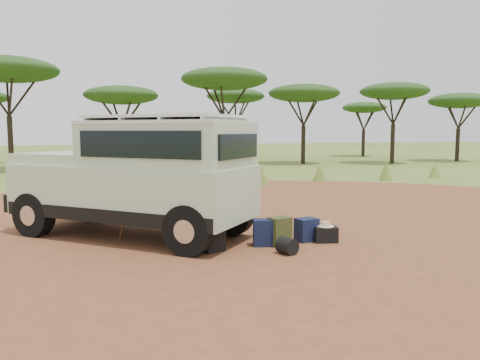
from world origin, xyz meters
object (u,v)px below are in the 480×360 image
object	(u,v)px
safari_vehicle	(139,179)
walking_staff	(127,210)
backpack_black	(213,237)
backpack_olive	(280,232)
duffel_navy	(307,230)
hard_case	(326,234)
backpack_navy	(264,233)

from	to	relation	value
safari_vehicle	walking_staff	xyz separation A→B (m)	(-0.28, -0.42, -0.57)
safari_vehicle	backpack_black	distance (m)	2.24
safari_vehicle	backpack_black	xyz separation A→B (m)	(1.18, -1.66, -0.95)
backpack_olive	duffel_navy	world-z (taller)	backpack_olive
safari_vehicle	walking_staff	size ratio (longest dim) A/B	3.76
backpack_black	duffel_navy	size ratio (longest dim) A/B	1.16
duffel_navy	safari_vehicle	bearing A→B (deg)	144.47
duffel_navy	hard_case	xyz separation A→B (m)	(0.33, -0.18, -0.08)
duffel_navy	hard_case	distance (m)	0.39
duffel_navy	hard_case	size ratio (longest dim) A/B	1.05
backpack_olive	walking_staff	bearing A→B (deg)	142.04
backpack_olive	hard_case	xyz separation A→B (m)	(0.99, -0.01, -0.12)
walking_staff	backpack_black	size ratio (longest dim) A/B	2.55
duffel_navy	backpack_navy	bearing A→B (deg)	175.07
safari_vehicle	backpack_black	size ratio (longest dim) A/B	9.57
backpack_olive	hard_case	distance (m)	1.00
safari_vehicle	backpack_olive	world-z (taller)	safari_vehicle
backpack_olive	duffel_navy	distance (m)	0.68
backpack_navy	duffel_navy	bearing A→B (deg)	20.34
hard_case	safari_vehicle	bearing A→B (deg)	168.07
hard_case	backpack_navy	bearing A→B (deg)	-170.65
backpack_black	backpack_navy	distance (m)	1.06
safari_vehicle	backpack_olive	bearing A→B (deg)	9.12
walking_staff	hard_case	distance (m)	4.02
safari_vehicle	duffel_navy	bearing A→B (deg)	17.39
backpack_navy	hard_case	world-z (taller)	backpack_navy
walking_staff	backpack_olive	xyz separation A→B (m)	(2.81, -1.18, -0.38)
safari_vehicle	hard_case	world-z (taller)	safari_vehicle
backpack_black	duffel_navy	world-z (taller)	backpack_black
backpack_black	backpack_olive	xyz separation A→B (m)	(1.36, 0.05, 0.01)
backpack_navy	hard_case	size ratio (longest dim) A/B	1.16
safari_vehicle	hard_case	distance (m)	4.02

